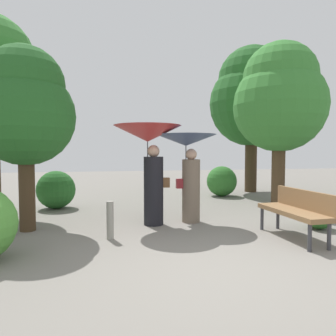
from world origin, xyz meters
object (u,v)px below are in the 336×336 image
Objects in this scene: person_right at (188,157)px; tree_near_right at (280,98)px; person_left at (149,149)px; path_marker_post at (110,220)px; tree_mid_right at (252,97)px; park_bench at (296,209)px; tree_mid_left at (25,107)px.

tree_near_right reaches higher than person_right.
person_left is 0.44× the size of tree_near_right.
tree_mid_right is at bearing 44.87° from path_marker_post.
path_marker_post is at bearing 121.55° from person_right.
park_bench is 5.19m from tree_mid_left.
path_marker_post is (1.50, -0.91, -1.99)m from tree_mid_left.
person_right is (0.83, 0.09, -0.16)m from person_left.
person_left reaches higher than park_bench.
tree_mid_right reaches higher than park_bench.
path_marker_post is (-5.30, -5.27, -3.18)m from tree_mid_right.
tree_mid_right is (4.48, 4.38, 1.97)m from person_left.
tree_mid_right is at bearing -44.89° from person_left.
path_marker_post is at bearing 138.37° from person_left.
tree_near_right is 2.71m from tree_mid_right.
tree_mid_left is 0.65× the size of tree_mid_right.
person_left is 6.57m from tree_mid_right.
tree_mid_left is at bearing -109.55° from park_bench.
tree_mid_left reaches higher than park_bench.
path_marker_post is at bearing -102.43° from park_bench.
park_bench is at bearing -11.19° from path_marker_post.
tree_mid_right reaches higher than person_right.
person_right is 0.54× the size of tree_mid_left.
tree_mid_right reaches higher than tree_near_right.
tree_near_right is at bearing -65.34° from person_left.
tree_mid_right is 8.20× the size of path_marker_post.
person_left is 0.38× the size of tree_mid_right.
park_bench is 0.44× the size of tree_mid_left.
tree_near_right is 6.11m from path_marker_post.
tree_mid_right is (3.66, 4.30, 2.13)m from person_right.
person_right reaches higher than park_bench.
park_bench is 3.18m from path_marker_post.
tree_mid_right is at bearing 32.67° from tree_mid_left.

